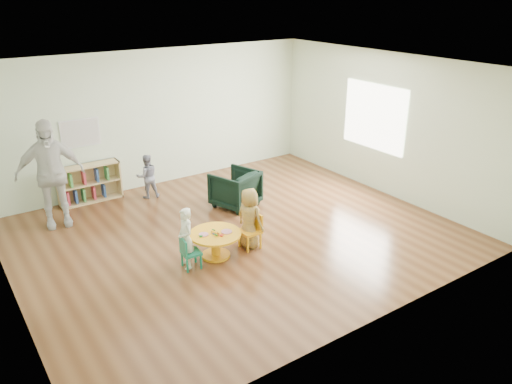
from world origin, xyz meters
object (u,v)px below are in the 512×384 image
(kid_chair_left, at_px, (189,252))
(toddler, at_px, (147,176))
(bookshelf, at_px, (88,183))
(adult_caretaker, at_px, (50,174))
(child_right, at_px, (250,218))
(kid_chair_right, at_px, (252,229))
(child_left, at_px, (186,238))
(activity_table, at_px, (215,240))
(armchair, at_px, (235,189))

(kid_chair_left, distance_m, toddler, 2.97)
(bookshelf, xyz_separation_m, adult_caretaker, (-0.81, -0.74, 0.59))
(kid_chair_left, relative_size, child_right, 0.50)
(kid_chair_right, height_order, adult_caretaker, adult_caretaker)
(child_left, xyz_separation_m, adult_caretaker, (-1.23, 2.59, 0.48))
(adult_caretaker, bearing_deg, bookshelf, 50.99)
(kid_chair_right, xyz_separation_m, bookshelf, (-1.58, 3.37, 0.05))
(activity_table, relative_size, child_left, 0.85)
(kid_chair_right, distance_m, adult_caretaker, 3.61)
(kid_chair_left, relative_size, toddler, 0.57)
(child_left, bearing_deg, child_right, 93.83)
(kid_chair_right, distance_m, child_left, 1.17)
(kid_chair_left, height_order, child_right, child_right)
(child_right, bearing_deg, activity_table, 70.77)
(kid_chair_left, height_order, toddler, toddler)
(activity_table, distance_m, child_right, 0.66)
(kid_chair_right, xyz_separation_m, armchair, (0.65, 1.54, 0.04))
(kid_chair_left, bearing_deg, kid_chair_right, 96.57)
(kid_chair_left, distance_m, adult_caretaker, 3.01)
(kid_chair_right, bearing_deg, activity_table, 83.34)
(bookshelf, bearing_deg, kid_chair_left, -82.79)
(activity_table, xyz_separation_m, bookshelf, (-0.94, 3.31, 0.09))
(kid_chair_right, height_order, child_left, child_left)
(child_left, distance_m, child_right, 1.13)
(armchair, bearing_deg, kid_chair_right, 48.06)
(activity_table, bearing_deg, toddler, 88.29)
(kid_chair_left, xyz_separation_m, armchair, (1.80, 1.56, 0.08))
(child_right, bearing_deg, kid_chair_left, 76.27)
(kid_chair_right, xyz_separation_m, toddler, (-0.56, 2.88, 0.13))
(adult_caretaker, bearing_deg, kid_chair_right, -39.29)
(armchair, height_order, child_left, child_left)
(child_left, relative_size, toddler, 1.06)
(kid_chair_left, height_order, adult_caretaker, adult_caretaker)
(armchair, relative_size, child_right, 0.78)
(kid_chair_right, relative_size, adult_caretaker, 0.30)
(child_left, bearing_deg, toddler, 172.31)
(child_left, bearing_deg, kid_chair_left, 7.30)
(kid_chair_left, bearing_deg, child_right, 98.41)
(adult_caretaker, bearing_deg, child_left, -56.04)
(kid_chair_left, height_order, bookshelf, bookshelf)
(child_left, xyz_separation_m, child_right, (1.13, -0.01, 0.03))
(kid_chair_right, height_order, toddler, toddler)
(child_right, bearing_deg, kid_chair_right, -164.82)
(armchair, xyz_separation_m, adult_caretaker, (-3.04, 1.10, 0.60))
(toddler, bearing_deg, adult_caretaker, 18.01)
(kid_chair_right, relative_size, toddler, 0.65)
(armchair, xyz_separation_m, child_left, (-1.81, -1.49, 0.12))
(kid_chair_right, relative_size, child_left, 0.61)
(kid_chair_right, relative_size, child_right, 0.58)
(child_right, height_order, toddler, child_right)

